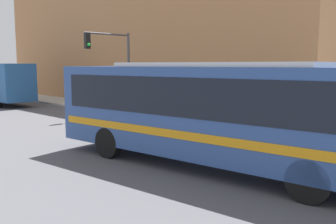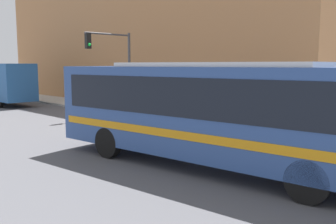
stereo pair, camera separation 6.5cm
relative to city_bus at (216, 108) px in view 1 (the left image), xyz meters
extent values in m
plane|color=#515156|center=(0.97, -0.27, -1.88)|extent=(120.00, 120.00, 0.00)
cube|color=#B7B2A8|center=(7.11, 19.73, -1.80)|extent=(3.27, 70.00, 0.15)
cube|color=#B27A4C|center=(11.74, 17.35, 4.33)|extent=(6.00, 33.25, 12.42)
cube|color=#2D4C8C|center=(0.00, 0.00, -0.10)|extent=(3.60, 11.73, 2.66)
cube|color=black|center=(0.00, 0.00, 0.37)|extent=(3.55, 10.82, 1.12)
cube|color=orange|center=(0.00, 0.00, -0.69)|extent=(3.60, 11.28, 0.24)
cube|color=silver|center=(0.00, 0.00, 1.27)|extent=(2.89, 6.55, 0.16)
cylinder|color=black|center=(0.72, 3.67, -1.35)|extent=(0.38, 1.07, 1.05)
cylinder|color=black|center=(-1.44, 3.45, -1.35)|extent=(0.38, 1.07, 1.05)
cylinder|color=black|center=(1.40, -3.05, -1.35)|extent=(0.38, 1.07, 1.05)
cylinder|color=black|center=(-0.76, -3.27, -1.35)|extent=(0.38, 1.07, 1.05)
cube|color=#265999|center=(2.79, 22.42, -0.03)|extent=(2.32, 5.77, 2.78)
cylinder|color=#999999|center=(6.07, 2.96, -1.42)|extent=(0.23, 0.23, 0.61)
sphere|color=#999999|center=(6.07, 2.96, -1.04)|extent=(0.21, 0.21, 0.21)
cylinder|color=#999999|center=(6.07, 2.84, -1.39)|extent=(0.10, 0.14, 0.10)
cylinder|color=#47474C|center=(6.22, 11.68, 0.76)|extent=(0.16, 0.16, 4.96)
cylinder|color=#47474C|center=(4.62, 11.68, 3.09)|extent=(3.20, 0.11, 0.11)
cube|color=black|center=(3.22, 11.68, 2.64)|extent=(0.30, 0.24, 0.90)
sphere|color=#19D83F|center=(3.22, 11.54, 2.41)|extent=(0.18, 0.18, 0.18)
cylinder|color=#47474C|center=(6.07, 8.51, -1.20)|extent=(0.06, 0.06, 1.06)
cylinder|color=#4C4C51|center=(6.07, 8.51, -0.56)|extent=(0.14, 0.14, 0.22)
camera|label=1|loc=(-8.89, -6.80, 1.29)|focal=40.00mm
camera|label=2|loc=(-8.84, -6.85, 1.29)|focal=40.00mm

